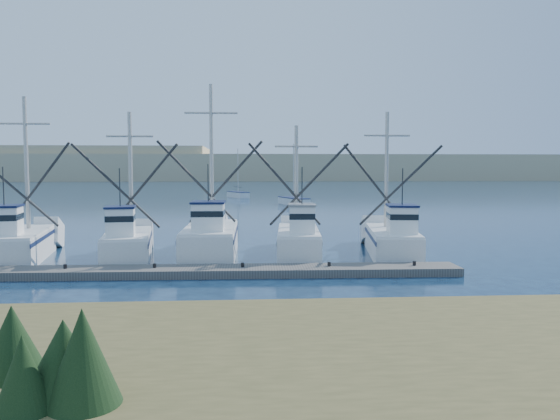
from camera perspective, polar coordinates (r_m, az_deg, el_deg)
name	(u,v)px	position (r m, az deg, el deg)	size (l,w,h in m)	color
ground	(405,311)	(19.60, 12.94, -10.21)	(500.00, 500.00, 0.00)	#0B1D33
floating_dock	(155,272)	(25.64, -12.96, -6.31)	(28.01, 1.87, 0.37)	#625E57
dune_ridge	(256,168)	(228.20, -2.56, 4.44)	(360.00, 60.00, 10.00)	tan
trawler_fleet	(162,241)	(30.14, -12.23, -3.18)	(28.43, 8.09, 9.63)	white
sailboat_near	(294,201)	(72.69, 1.44, 0.93)	(3.80, 6.91, 8.10)	white
sailboat_far	(238,195)	(90.74, -4.41, 1.62)	(3.80, 5.97, 8.10)	white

